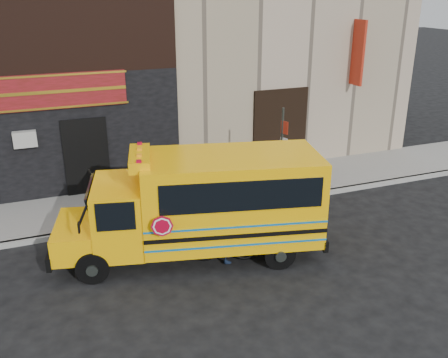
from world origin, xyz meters
name	(u,v)px	position (x,y,z in m)	size (l,w,h in m)	color
ground	(238,253)	(0.00, 0.00, 0.00)	(120.00, 120.00, 0.00)	black
curb	(206,212)	(0.00, 2.60, 0.07)	(40.00, 0.20, 0.15)	gray
sidewalk	(191,195)	(0.00, 4.10, 0.07)	(40.00, 3.00, 0.15)	gray
building	(139,1)	(-0.04, 10.45, 6.13)	(20.00, 10.70, 12.00)	tan
school_bus	(205,202)	(-0.84, 0.26, 1.51)	(7.20, 3.63, 2.92)	black
sign_pole	(282,153)	(2.48, 2.38, 1.78)	(0.12, 0.27, 3.24)	#363D38
bicycle	(224,243)	(-0.50, -0.25, 0.51)	(0.48, 1.71, 1.03)	black
cyclist	(227,231)	(-0.44, -0.32, 0.88)	(0.64, 0.42, 1.76)	black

